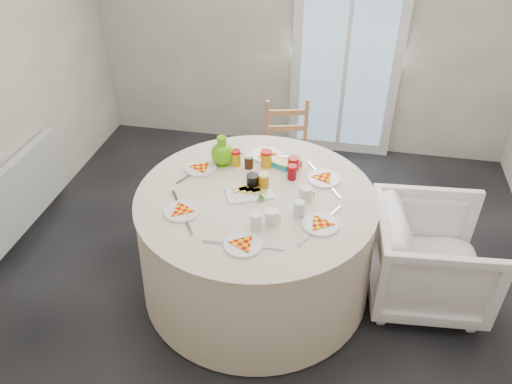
% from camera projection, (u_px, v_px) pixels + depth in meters
% --- Properties ---
extents(floor, '(4.00, 4.00, 0.00)m').
position_uv_depth(floor, '(264.00, 278.00, 3.63)').
color(floor, black).
rests_on(floor, ground).
extents(wall_back, '(4.00, 0.02, 2.60)m').
position_uv_depth(wall_back, '(306.00, 16.00, 4.46)').
color(wall_back, '#BCB5A3').
rests_on(wall_back, floor).
extents(glass_door, '(1.00, 0.08, 2.10)m').
position_uv_depth(glass_door, '(348.00, 49.00, 4.51)').
color(glass_door, silver).
rests_on(glass_door, floor).
extents(radiator, '(0.07, 1.00, 0.55)m').
position_uv_depth(radiator, '(24.00, 190.00, 3.87)').
color(radiator, silver).
rests_on(radiator, floor).
extents(table, '(1.58, 1.58, 0.80)m').
position_uv_depth(table, '(256.00, 243.00, 3.38)').
color(table, beige).
rests_on(table, floor).
extents(wooden_chair, '(0.46, 0.45, 0.86)m').
position_uv_depth(wooden_chair, '(288.00, 150.00, 4.18)').
color(wooden_chair, '#BE7A49').
rests_on(wooden_chair, floor).
extents(armchair, '(0.75, 0.80, 0.76)m').
position_uv_depth(armchair, '(431.00, 252.00, 3.28)').
color(armchair, white).
rests_on(armchair, floor).
extents(place_settings, '(1.23, 1.23, 0.02)m').
position_uv_depth(place_settings, '(256.00, 196.00, 3.15)').
color(place_settings, silver).
rests_on(place_settings, table).
extents(jar_cluster, '(0.51, 0.37, 0.13)m').
position_uv_depth(jar_cluster, '(262.00, 166.00, 3.35)').
color(jar_cluster, '#92400D').
rests_on(jar_cluster, table).
extents(butter_tub, '(0.14, 0.13, 0.05)m').
position_uv_depth(butter_tub, '(282.00, 166.00, 3.41)').
color(butter_tub, '#1AA0AE').
rests_on(butter_tub, table).
extents(green_pitcher, '(0.18, 0.18, 0.20)m').
position_uv_depth(green_pitcher, '(222.00, 152.00, 3.40)').
color(green_pitcher, '#59B30A').
rests_on(green_pitcher, table).
extents(cheese_platter, '(0.34, 0.29, 0.04)m').
position_uv_depth(cheese_platter, '(249.00, 194.00, 3.17)').
color(cheese_platter, white).
rests_on(cheese_platter, table).
extents(mugs_glasses, '(0.79, 0.79, 0.11)m').
position_uv_depth(mugs_glasses, '(277.00, 196.00, 3.08)').
color(mugs_glasses, '#9F999A').
rests_on(mugs_glasses, table).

